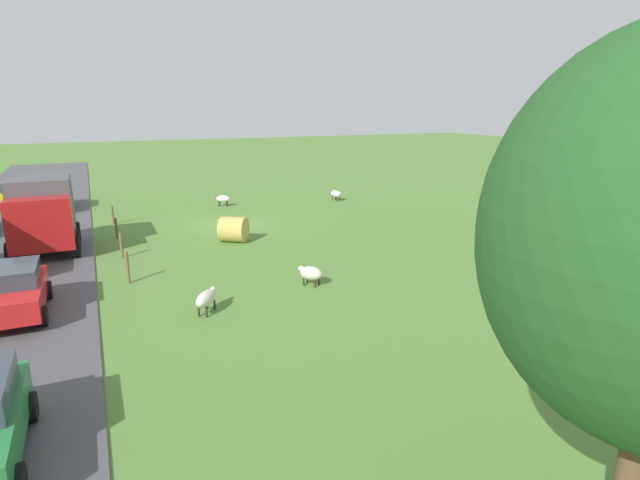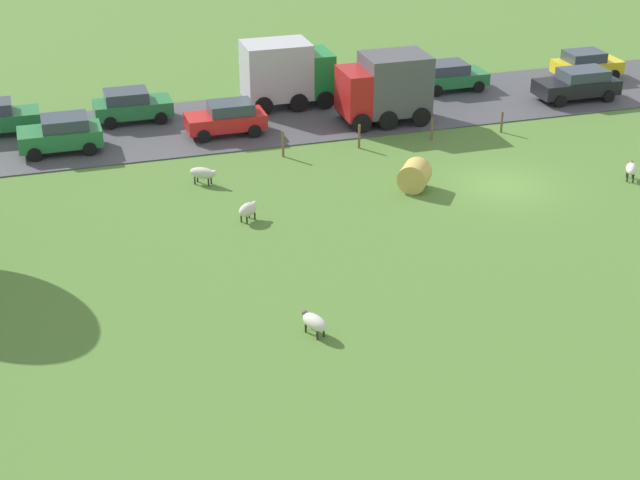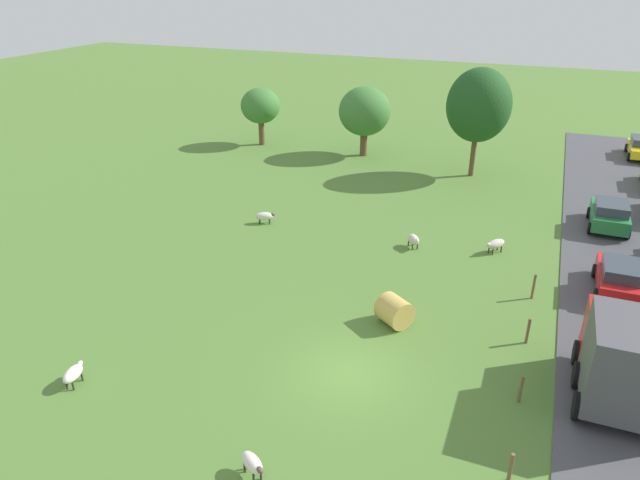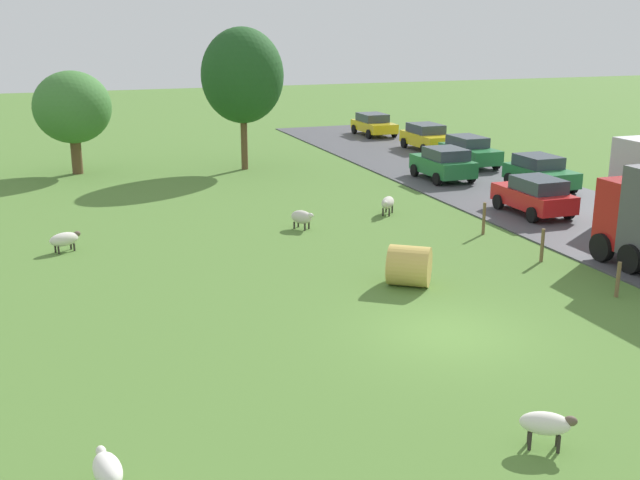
{
  "view_description": "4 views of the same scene",
  "coord_description": "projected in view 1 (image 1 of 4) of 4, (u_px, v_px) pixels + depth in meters",
  "views": [
    {
      "loc": [
        7.0,
        28.16,
        6.66
      ],
      "look_at": [
        -1.37,
        9.82,
        1.29
      ],
      "focal_mm": 28.22,
      "sensor_mm": 36.0,
      "label": 1
    },
    {
      "loc": [
        -34.43,
        18.88,
        16.51
      ],
      "look_at": [
        -5.41,
        9.99,
        1.37
      ],
      "focal_mm": 53.93,
      "sensor_mm": 36.0,
      "label": 2
    },
    {
      "loc": [
        5.45,
        -16.51,
        13.9
      ],
      "look_at": [
        -4.41,
        8.15,
        1.17
      ],
      "focal_mm": 32.2,
      "sensor_mm": 36.0,
      "label": 3
    },
    {
      "loc": [
        -9.63,
        -16.53,
        7.93
      ],
      "look_at": [
        -1.42,
        6.1,
        1.08
      ],
      "focal_mm": 43.1,
      "sensor_mm": 36.0,
      "label": 4
    }
  ],
  "objects": [
    {
      "name": "ground_plane",
      "position": [
        229.0,
        224.0,
        29.28
      ],
      "size": [
        160.0,
        160.0,
        0.0
      ],
      "primitive_type": "plane",
      "color": "#517A33"
    },
    {
      "name": "road_strip",
      "position": [
        4.0,
        245.0,
        24.75
      ],
      "size": [
        8.0,
        80.0,
        0.06
      ],
      "primitive_type": "cube",
      "color": "#47474C",
      "rests_on": "ground_plane"
    },
    {
      "name": "sheep_0",
      "position": [
        336.0,
        194.0,
        36.62
      ],
      "size": [
        0.61,
        1.12,
        0.73
      ],
      "color": "white",
      "rests_on": "ground_plane"
    },
    {
      "name": "sheep_1",
      "position": [
        311.0,
        273.0,
        19.22
      ],
      "size": [
        0.99,
        1.05,
        0.75
      ],
      "color": "beige",
      "rests_on": "ground_plane"
    },
    {
      "name": "sheep_2",
      "position": [
        491.0,
        247.0,
        22.89
      ],
      "size": [
        1.21,
        0.86,
        0.71
      ],
      "color": "silver",
      "rests_on": "ground_plane"
    },
    {
      "name": "sheep_3",
      "position": [
        223.0,
        199.0,
        34.53
      ],
      "size": [
        1.08,
        0.89,
        0.76
      ],
      "color": "silver",
      "rests_on": "ground_plane"
    },
    {
      "name": "sheep_4",
      "position": [
        206.0,
        298.0,
        16.62
      ],
      "size": [
        1.1,
        1.25,
        0.76
      ],
      "color": "beige",
      "rests_on": "ground_plane"
    },
    {
      "name": "hay_bale_0",
      "position": [
        234.0,
        229.0,
        25.43
      ],
      "size": [
        1.77,
        1.77,
        1.27
      ],
      "primitive_type": "cylinder",
      "rotation": [
        1.57,
        0.0,
        0.95
      ],
      "color": "tan",
      "rests_on": "ground_plane"
    },
    {
      "name": "fence_post_0",
      "position": [
        113.0,
        215.0,
        29.3
      ],
      "size": [
        0.12,
        0.12,
        1.07
      ],
      "primitive_type": "cylinder",
      "color": "brown",
      "rests_on": "ground_plane"
    },
    {
      "name": "fence_post_1",
      "position": [
        117.0,
        228.0,
        26.01
      ],
      "size": [
        0.12,
        0.12,
        1.09
      ],
      "primitive_type": "cylinder",
      "color": "brown",
      "rests_on": "ground_plane"
    },
    {
      "name": "fence_post_2",
      "position": [
        121.0,
        245.0,
        22.71
      ],
      "size": [
        0.12,
        0.12,
        1.16
      ],
      "primitive_type": "cylinder",
      "color": "brown",
      "rests_on": "ground_plane"
    },
    {
      "name": "fence_post_3",
      "position": [
        128.0,
        268.0,
        19.41
      ],
      "size": [
        0.12,
        0.12,
        1.26
      ],
      "primitive_type": "cylinder",
      "color": "brown",
      "rests_on": "ground_plane"
    },
    {
      "name": "truck_1",
      "position": [
        42.0,
        213.0,
        23.29
      ],
      "size": [
        2.89,
        4.41,
        3.42
      ],
      "color": "#B21919",
      "rests_on": "road_strip"
    },
    {
      "name": "car_0",
      "position": [
        52.0,
        196.0,
        33.31
      ],
      "size": [
        2.11,
        4.49,
        1.65
      ],
      "color": "black",
      "rests_on": "road_strip"
    },
    {
      "name": "car_4",
      "position": [
        0.0,
        194.0,
        34.19
      ],
      "size": [
        2.08,
        3.82,
        1.6
      ],
      "color": "yellow",
      "rests_on": "road_strip"
    },
    {
      "name": "car_7",
      "position": [
        13.0,
        291.0,
        16.24
      ],
      "size": [
        1.99,
        3.87,
        1.61
      ],
      "color": "red",
      "rests_on": "road_strip"
    }
  ]
}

